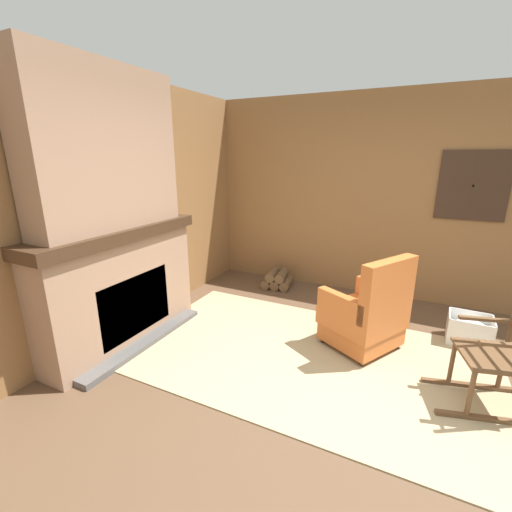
{
  "coord_description": "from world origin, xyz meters",
  "views": [
    {
      "loc": [
        0.36,
        -2.32,
        1.88
      ],
      "look_at": [
        -1.1,
        0.67,
        0.9
      ],
      "focal_mm": 24.0,
      "sensor_mm": 36.0,
      "label": 1
    }
  ],
  "objects_px": {
    "firewood_stack": "(277,279)",
    "oil_lamp_vase": "(75,225)",
    "armchair": "(366,316)",
    "storage_case": "(135,216)",
    "rocking_chair": "(498,359)",
    "laundry_basket": "(469,330)"
  },
  "relations": [
    {
      "from": "armchair",
      "to": "laundry_basket",
      "type": "distance_m",
      "value": 1.15
    },
    {
      "from": "armchair",
      "to": "firewood_stack",
      "type": "bearing_deg",
      "value": -9.78
    },
    {
      "from": "firewood_stack",
      "to": "laundry_basket",
      "type": "relative_size",
      "value": 1.13
    },
    {
      "from": "armchair",
      "to": "laundry_basket",
      "type": "relative_size",
      "value": 2.35
    },
    {
      "from": "firewood_stack",
      "to": "storage_case",
      "type": "xyz_separation_m",
      "value": [
        -0.88,
        -1.79,
        1.15
      ]
    },
    {
      "from": "armchair",
      "to": "oil_lamp_vase",
      "type": "xyz_separation_m",
      "value": [
        -2.33,
        -1.31,
        0.94
      ]
    },
    {
      "from": "rocking_chair",
      "to": "storage_case",
      "type": "relative_size",
      "value": 4.72
    },
    {
      "from": "oil_lamp_vase",
      "to": "rocking_chair",
      "type": "bearing_deg",
      "value": 14.75
    },
    {
      "from": "armchair",
      "to": "firewood_stack",
      "type": "distance_m",
      "value": 1.88
    },
    {
      "from": "laundry_basket",
      "to": "oil_lamp_vase",
      "type": "distance_m",
      "value": 3.97
    },
    {
      "from": "armchair",
      "to": "rocking_chair",
      "type": "bearing_deg",
      "value": -173.24
    },
    {
      "from": "firewood_stack",
      "to": "storage_case",
      "type": "distance_m",
      "value": 2.31
    },
    {
      "from": "armchair",
      "to": "storage_case",
      "type": "xyz_separation_m",
      "value": [
        -2.33,
        -0.61,
        0.91
      ]
    },
    {
      "from": "firewood_stack",
      "to": "armchair",
      "type": "bearing_deg",
      "value": -39.34
    },
    {
      "from": "oil_lamp_vase",
      "to": "storage_case",
      "type": "bearing_deg",
      "value": 89.99
    },
    {
      "from": "rocking_chair",
      "to": "oil_lamp_vase",
      "type": "height_order",
      "value": "oil_lamp_vase"
    },
    {
      "from": "firewood_stack",
      "to": "oil_lamp_vase",
      "type": "distance_m",
      "value": 2.9
    },
    {
      "from": "laundry_basket",
      "to": "oil_lamp_vase",
      "type": "height_order",
      "value": "oil_lamp_vase"
    },
    {
      "from": "firewood_stack",
      "to": "laundry_basket",
      "type": "xyz_separation_m",
      "value": [
        2.41,
        -0.6,
        0.03
      ]
    },
    {
      "from": "firewood_stack",
      "to": "laundry_basket",
      "type": "bearing_deg",
      "value": -13.96
    },
    {
      "from": "armchair",
      "to": "firewood_stack",
      "type": "relative_size",
      "value": 2.08
    },
    {
      "from": "oil_lamp_vase",
      "to": "laundry_basket",
      "type": "bearing_deg",
      "value": 29.94
    }
  ]
}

